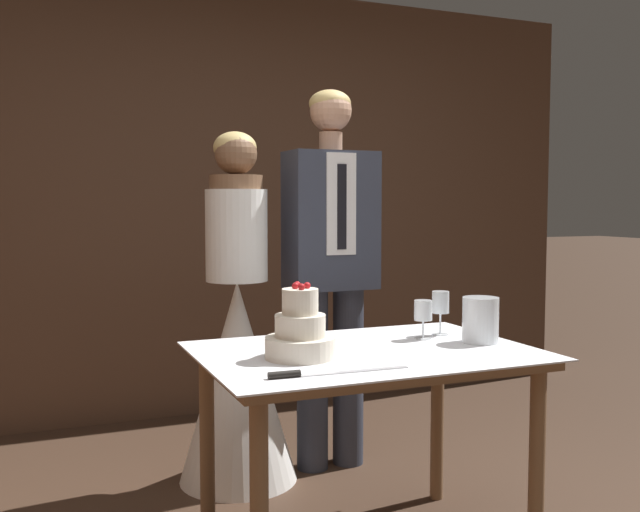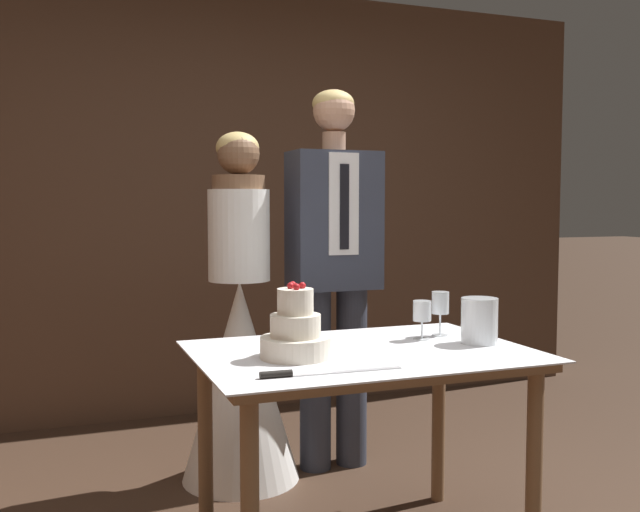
{
  "view_description": "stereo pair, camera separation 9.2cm",
  "coord_description": "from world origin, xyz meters",
  "px_view_note": "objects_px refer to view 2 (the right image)",
  "views": [
    {
      "loc": [
        -1.1,
        -1.92,
        1.27
      ],
      "look_at": [
        0.01,
        0.77,
        1.06
      ],
      "focal_mm": 40.0,
      "sensor_mm": 36.0,
      "label": 1
    },
    {
      "loc": [
        -1.01,
        -1.95,
        1.27
      ],
      "look_at": [
        0.01,
        0.77,
        1.06
      ],
      "focal_mm": 40.0,
      "sensor_mm": 36.0,
      "label": 2
    }
  ],
  "objects_px": {
    "cake_knife": "(305,373)",
    "tiered_cake": "(295,333)",
    "bride": "(240,355)",
    "wine_glass_middle": "(440,304)",
    "cake_table": "(362,377)",
    "groom": "(334,260)",
    "wine_glass_near": "(422,313)",
    "hurricane_candle": "(479,322)"
  },
  "relations": [
    {
      "from": "tiered_cake",
      "to": "hurricane_candle",
      "type": "distance_m",
      "value": 0.72
    },
    {
      "from": "wine_glass_near",
      "to": "groom",
      "type": "distance_m",
      "value": 0.77
    },
    {
      "from": "cake_knife",
      "to": "bride",
      "type": "relative_size",
      "value": 0.29
    },
    {
      "from": "cake_knife",
      "to": "hurricane_candle",
      "type": "relative_size",
      "value": 2.68
    },
    {
      "from": "cake_table",
      "to": "wine_glass_middle",
      "type": "distance_m",
      "value": 0.49
    },
    {
      "from": "wine_glass_middle",
      "to": "hurricane_candle",
      "type": "xyz_separation_m",
      "value": [
        0.06,
        -0.19,
        -0.04
      ]
    },
    {
      "from": "bride",
      "to": "cake_table",
      "type": "bearing_deg",
      "value": -74.86
    },
    {
      "from": "cake_table",
      "to": "groom",
      "type": "relative_size",
      "value": 0.66
    },
    {
      "from": "wine_glass_near",
      "to": "hurricane_candle",
      "type": "xyz_separation_m",
      "value": [
        0.16,
        -0.14,
        -0.02
      ]
    },
    {
      "from": "cake_table",
      "to": "hurricane_candle",
      "type": "height_order",
      "value": "hurricane_candle"
    },
    {
      "from": "wine_glass_near",
      "to": "cake_knife",
      "type": "bearing_deg",
      "value": -147.97
    },
    {
      "from": "wine_glass_middle",
      "to": "hurricane_candle",
      "type": "height_order",
      "value": "wine_glass_middle"
    },
    {
      "from": "tiered_cake",
      "to": "cake_knife",
      "type": "distance_m",
      "value": 0.27
    },
    {
      "from": "tiered_cake",
      "to": "bride",
      "type": "xyz_separation_m",
      "value": [
        0.03,
        0.88,
        -0.25
      ]
    },
    {
      "from": "tiered_cake",
      "to": "wine_glass_middle",
      "type": "height_order",
      "value": "tiered_cake"
    },
    {
      "from": "wine_glass_near",
      "to": "hurricane_candle",
      "type": "relative_size",
      "value": 0.88
    },
    {
      "from": "wine_glass_near",
      "to": "hurricane_candle",
      "type": "height_order",
      "value": "hurricane_candle"
    },
    {
      "from": "wine_glass_middle",
      "to": "hurricane_candle",
      "type": "bearing_deg",
      "value": -73.59
    },
    {
      "from": "cake_table",
      "to": "wine_glass_middle",
      "type": "relative_size",
      "value": 6.75
    },
    {
      "from": "bride",
      "to": "cake_knife",
      "type": "bearing_deg",
      "value": -94.23
    },
    {
      "from": "hurricane_candle",
      "to": "tiered_cake",
      "type": "bearing_deg",
      "value": 179.29
    },
    {
      "from": "cake_table",
      "to": "wine_glass_near",
      "type": "height_order",
      "value": "wine_glass_near"
    },
    {
      "from": "tiered_cake",
      "to": "cake_knife",
      "type": "bearing_deg",
      "value": -102.29
    },
    {
      "from": "cake_table",
      "to": "bride",
      "type": "height_order",
      "value": "bride"
    },
    {
      "from": "wine_glass_near",
      "to": "groom",
      "type": "bearing_deg",
      "value": 95.13
    },
    {
      "from": "wine_glass_middle",
      "to": "cake_knife",
      "type": "bearing_deg",
      "value": -149.08
    },
    {
      "from": "tiered_cake",
      "to": "wine_glass_near",
      "type": "xyz_separation_m",
      "value": [
        0.56,
        0.13,
        0.02
      ]
    },
    {
      "from": "bride",
      "to": "groom",
      "type": "bearing_deg",
      "value": -0.07
    },
    {
      "from": "cake_table",
      "to": "wine_glass_near",
      "type": "distance_m",
      "value": 0.37
    },
    {
      "from": "hurricane_candle",
      "to": "groom",
      "type": "xyz_separation_m",
      "value": [
        -0.23,
        0.89,
        0.17
      ]
    },
    {
      "from": "cake_knife",
      "to": "bride",
      "type": "xyz_separation_m",
      "value": [
        0.08,
        1.13,
        -0.18
      ]
    },
    {
      "from": "cake_table",
      "to": "hurricane_candle",
      "type": "bearing_deg",
      "value": -4.45
    },
    {
      "from": "cake_knife",
      "to": "wine_glass_middle",
      "type": "height_order",
      "value": "wine_glass_middle"
    },
    {
      "from": "hurricane_candle",
      "to": "groom",
      "type": "height_order",
      "value": "groom"
    },
    {
      "from": "wine_glass_near",
      "to": "bride",
      "type": "xyz_separation_m",
      "value": [
        -0.53,
        0.75,
        -0.27
      ]
    },
    {
      "from": "tiered_cake",
      "to": "cake_knife",
      "type": "relative_size",
      "value": 0.56
    },
    {
      "from": "bride",
      "to": "wine_glass_middle",
      "type": "bearing_deg",
      "value": -47.66
    },
    {
      "from": "hurricane_candle",
      "to": "bride",
      "type": "bearing_deg",
      "value": 127.92
    },
    {
      "from": "cake_table",
      "to": "wine_glass_middle",
      "type": "xyz_separation_m",
      "value": [
        0.41,
        0.15,
        0.22
      ]
    },
    {
      "from": "wine_glass_near",
      "to": "bride",
      "type": "relative_size",
      "value": 0.09
    },
    {
      "from": "wine_glass_near",
      "to": "wine_glass_middle",
      "type": "xyz_separation_m",
      "value": [
        0.11,
        0.05,
        0.02
      ]
    },
    {
      "from": "cake_knife",
      "to": "tiered_cake",
      "type": "bearing_deg",
      "value": 80.15
    }
  ]
}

